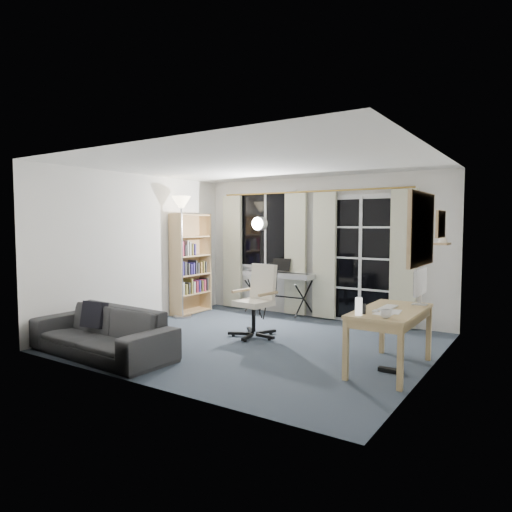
{
  "coord_description": "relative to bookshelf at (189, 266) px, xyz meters",
  "views": [
    {
      "loc": [
        3.34,
        -5.1,
        1.6
      ],
      "look_at": [
        -0.22,
        0.35,
        1.14
      ],
      "focal_mm": 32.0,
      "sensor_mm": 36.0,
      "label": 1
    }
  ],
  "objects": [
    {
      "name": "bookshelf",
      "position": [
        0.0,
        0.0,
        0.0
      ],
      "size": [
        0.3,
        0.84,
        1.79
      ],
      "rotation": [
        0.0,
        0.0,
        0.02
      ],
      "color": "tan",
      "rests_on": "floor"
    },
    {
      "name": "desk",
      "position": [
        4.0,
        -1.23,
        -0.26
      ],
      "size": [
        0.63,
        1.25,
        0.67
      ],
      "rotation": [
        0.0,
        0.0,
        -0.0
      ],
      "color": "tan",
      "rests_on": "floor"
    },
    {
      "name": "mug",
      "position": [
        4.1,
        -1.73,
        -0.12
      ],
      "size": [
        0.11,
        0.09,
        0.11
      ],
      "primitive_type": "imported",
      "rotation": [
        0.0,
        0.0,
        -0.0
      ],
      "color": "silver",
      "rests_on": "desk"
    },
    {
      "name": "wall_mirror",
      "position": [
        4.34,
        -1.41,
        0.7
      ],
      "size": [
        0.04,
        0.94,
        0.74
      ],
      "color": "tan",
      "rests_on": "floor"
    },
    {
      "name": "desk_clutter",
      "position": [
        3.94,
        -1.45,
        -0.32
      ],
      "size": [
        0.39,
        0.76,
        0.85
      ],
      "rotation": [
        0.0,
        0.0,
        -0.0
      ],
      "color": "white",
      "rests_on": "desk"
    },
    {
      "name": "window",
      "position": [
        1.07,
        0.91,
        0.65
      ],
      "size": [
        1.2,
        0.08,
        1.4
      ],
      "color": "white",
      "rests_on": "floor"
    },
    {
      "name": "framed_print",
      "position": [
        4.35,
        -0.51,
        0.75
      ],
      "size": [
        0.03,
        0.42,
        0.32
      ],
      "color": "tan",
      "rests_on": "floor"
    },
    {
      "name": "wall_shelf",
      "position": [
        4.28,
        -0.01,
        0.56
      ],
      "size": [
        0.16,
        0.3,
        0.18
      ],
      "color": "tan",
      "rests_on": "floor"
    },
    {
      "name": "sofa",
      "position": [
        0.89,
        -2.61,
        -0.46
      ],
      "size": [
        1.99,
        0.66,
        0.77
      ],
      "rotation": [
        0.0,
        0.0,
        -0.05
      ],
      "color": "#2F3032",
      "rests_on": "floor"
    },
    {
      "name": "french_door",
      "position": [
        2.87,
        0.91,
        0.18
      ],
      "size": [
        1.32,
        0.09,
        2.11
      ],
      "color": "white",
      "rests_on": "floor"
    },
    {
      "name": "torchiere_lamp",
      "position": [
        0.17,
        -0.37,
        0.82
      ],
      "size": [
        0.41,
        0.41,
        2.07
      ],
      "rotation": [
        0.0,
        0.0,
        -0.3
      ],
      "color": "#B2B2B7",
      "rests_on": "floor"
    },
    {
      "name": "monitor",
      "position": [
        4.2,
        -0.78,
        0.08
      ],
      "size": [
        0.16,
        0.48,
        0.42
      ],
      "rotation": [
        0.0,
        0.0,
        -0.0
      ],
      "color": "silver",
      "rests_on": "desk"
    },
    {
      "name": "keyboard_piano",
      "position": [
        1.49,
        0.64,
        -0.14
      ],
      "size": [
        1.3,
        0.64,
        0.94
      ],
      "rotation": [
        0.0,
        0.0,
        -0.01
      ],
      "color": "black",
      "rests_on": "floor"
    },
    {
      "name": "office_chair",
      "position": [
        1.96,
        -0.71,
        -0.24
      ],
      "size": [
        0.7,
        0.71,
        1.03
      ],
      "rotation": [
        0.0,
        0.0,
        -0.14
      ],
      "color": "black",
      "rests_on": "floor"
    },
    {
      "name": "curtains",
      "position": [
        1.98,
        0.82,
        0.25
      ],
      "size": [
        3.6,
        0.07,
        2.13
      ],
      "color": "gold",
      "rests_on": "floor"
    },
    {
      "name": "floor",
      "position": [
        2.12,
        -1.06,
        -0.86
      ],
      "size": [
        4.5,
        4.0,
        0.02
      ],
      "primitive_type": "cube",
      "color": "#384151",
      "rests_on": "ground"
    },
    {
      "name": "studio_light",
      "position": [
        1.31,
        0.31,
        0.56
      ],
      "size": [
        0.31,
        0.35,
        1.76
      ],
      "rotation": [
        0.0,
        0.0,
        -0.03
      ],
      "color": "black",
      "rests_on": "floor"
    }
  ]
}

